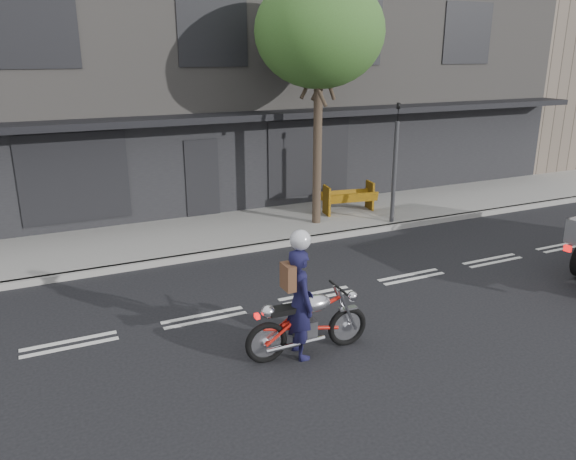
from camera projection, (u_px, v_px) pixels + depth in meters
The scene contains 10 objects.
ground at pixel (316, 296), 11.59m from camera, with size 80.00×80.00×0.00m, color black.
sidewalk at pixel (238, 230), 15.63m from camera, with size 32.00×3.20×0.15m, color gray.
kerb at pixel (260, 247), 14.25m from camera, with size 32.00×0.20×0.15m, color gray.
building_main at pixel (172, 75), 20.13m from camera, with size 26.00×10.00×8.00m, color slate.
building_neighbour at pixel (568, 47), 27.86m from camera, with size 14.00×10.00×10.00m, color brown.
street_tree at pixel (319, 33), 14.50m from camera, with size 3.40×3.40×6.74m.
traffic_light_pole at pixel (395, 170), 15.67m from camera, with size 0.12×0.12×3.50m.
motorcycle at pixel (308, 321), 9.23m from camera, with size 2.19×0.64×1.13m.
rider at pixel (300, 303), 9.06m from camera, with size 0.68×0.45×1.87m, color #141335.
construction_barrier at pixel (353, 199), 16.76m from camera, with size 1.62×0.65×0.91m, color #FCA40D, non-canonical shape.
Camera 1 is at (-5.01, -9.39, 4.82)m, focal length 35.00 mm.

